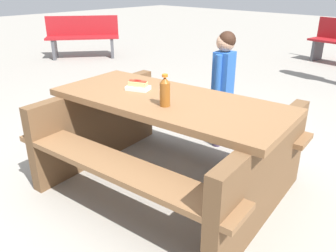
{
  "coord_description": "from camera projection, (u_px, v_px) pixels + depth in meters",
  "views": [
    {
      "loc": [
        -1.66,
        1.73,
        1.56
      ],
      "look_at": [
        0.0,
        0.0,
        0.52
      ],
      "focal_mm": 36.55,
      "sensor_mm": 36.0,
      "label": 1
    }
  ],
  "objects": [
    {
      "name": "ground_plane",
      "position": [
        168.0,
        184.0,
        2.82
      ],
      "size": [
        30.0,
        30.0,
        0.0
      ],
      "primitive_type": "plane",
      "color": "gray",
      "rests_on": "ground"
    },
    {
      "name": "picnic_table",
      "position": [
        168.0,
        136.0,
        2.64
      ],
      "size": [
        1.96,
        1.62,
        0.75
      ],
      "color": "brown",
      "rests_on": "ground"
    },
    {
      "name": "soda_bottle",
      "position": [
        165.0,
        92.0,
        2.33
      ],
      "size": [
        0.07,
        0.07,
        0.22
      ],
      "color": "brown",
      "rests_on": "picnic_table"
    },
    {
      "name": "hotdog_tray",
      "position": [
        138.0,
        86.0,
        2.69
      ],
      "size": [
        0.21,
        0.17,
        0.08
      ],
      "color": "white",
      "rests_on": "picnic_table"
    },
    {
      "name": "child_in_coat",
      "position": [
        224.0,
        75.0,
        3.24
      ],
      "size": [
        0.18,
        0.28,
        1.13
      ],
      "color": "#3F334C",
      "rests_on": "ground"
    },
    {
      "name": "park_bench_mid",
      "position": [
        83.0,
        36.0,
        7.24
      ],
      "size": [
        1.23,
        1.43,
        0.85
      ],
      "color": "maroon",
      "rests_on": "ground"
    }
  ]
}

